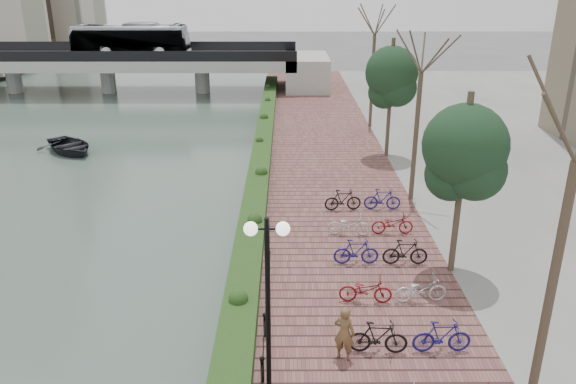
{
  "coord_description": "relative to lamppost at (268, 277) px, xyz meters",
  "views": [
    {
      "loc": [
        2.03,
        -8.98,
        10.44
      ],
      "look_at": [
        2.1,
        13.0,
        2.0
      ],
      "focal_mm": 35.0,
      "sensor_mm": 36.0,
      "label": 1
    }
  ],
  "objects": [
    {
      "name": "boat",
      "position": [
        -13.28,
        23.09,
        -3.67
      ],
      "size": [
        5.29,
        5.34,
        0.91
      ],
      "primitive_type": "imported",
      "rotation": [
        0.0,
        0.0,
        0.75
      ],
      "color": "black",
      "rests_on": "river_water"
    },
    {
      "name": "river_water",
      "position": [
        -16.61,
        22.91,
        -4.13
      ],
      "size": [
        30.0,
        130.0,
        0.02
      ],
      "primitive_type": "cube",
      "color": "#4D6158",
      "rests_on": "ground"
    },
    {
      "name": "hedge",
      "position": [
        -1.01,
        17.91,
        -3.34
      ],
      "size": [
        1.1,
        56.0,
        0.6
      ],
      "primitive_type": "cube",
      "color": "#1B3A15",
      "rests_on": "promenade"
    },
    {
      "name": "pedestrian",
      "position": [
        2.01,
        1.88,
        -2.83
      ],
      "size": [
        0.71,
        0.6,
        1.64
      ],
      "primitive_type": "imported",
      "rotation": [
        0.0,
        0.0,
        2.72
      ],
      "color": "brown",
      "rests_on": "promenade"
    },
    {
      "name": "bridge",
      "position": [
        -16.08,
        42.91,
        -0.77
      ],
      "size": [
        36.0,
        10.77,
        6.5
      ],
      "color": "#9E9D99",
      "rests_on": "ground"
    },
    {
      "name": "bicycle_parking",
      "position": [
        3.89,
        5.91,
        -3.17
      ],
      "size": [
        2.4,
        14.69,
        1.0
      ],
      "color": "silver",
      "rests_on": "promenade"
    },
    {
      "name": "lamppost",
      "position": [
        0.0,
        0.0,
        0.0
      ],
      "size": [
        1.02,
        0.32,
        5.08
      ],
      "color": "black",
      "rests_on": "promenade"
    },
    {
      "name": "promenade",
      "position": [
        2.39,
        15.41,
        -3.89
      ],
      "size": [
        8.0,
        75.0,
        0.5
      ],
      "primitive_type": "cube",
      "color": "brown",
      "rests_on": "ground"
    },
    {
      "name": "street_trees",
      "position": [
        6.39,
        10.59,
        -0.46
      ],
      "size": [
        3.2,
        37.12,
        6.8
      ],
      "color": "#3D3024",
      "rests_on": "promenade"
    }
  ]
}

